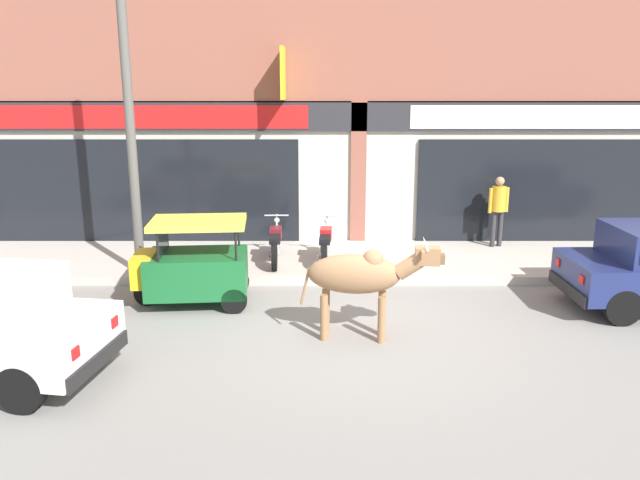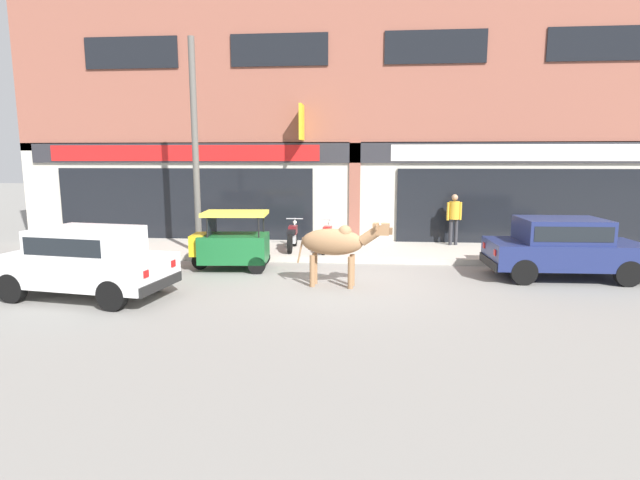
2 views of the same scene
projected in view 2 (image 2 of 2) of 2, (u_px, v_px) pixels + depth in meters
name	position (u px, v px, depth m)	size (l,w,h in m)	color
ground_plane	(349.00, 283.00, 11.61)	(90.00, 90.00, 0.00)	gray
sidewalk	(353.00, 251.00, 15.20)	(19.00, 2.92, 0.17)	#B7AFA3
shop_building	(356.00, 90.00, 16.09)	(23.00, 1.40, 10.47)	#8E5142
cow	(337.00, 243.00, 11.16)	(2.15, 0.68, 1.61)	#936B47
car_0	(86.00, 259.00, 10.32)	(3.77, 2.11, 1.46)	black
car_1	(563.00, 245.00, 11.96)	(3.64, 1.68, 1.46)	black
auto_rickshaw	(231.00, 244.00, 12.95)	(2.03, 1.29, 1.52)	black
motorcycle_0	(292.00, 237.00, 14.91)	(0.52, 1.81, 0.88)	black
motorcycle_1	(327.00, 238.00, 14.77)	(0.52, 1.81, 0.88)	black
pedestrian	(454.00, 214.00, 15.61)	(0.48, 0.32, 1.60)	#2D2D33
utility_pole	(195.00, 148.00, 13.95)	(0.18, 0.18, 5.97)	#595651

